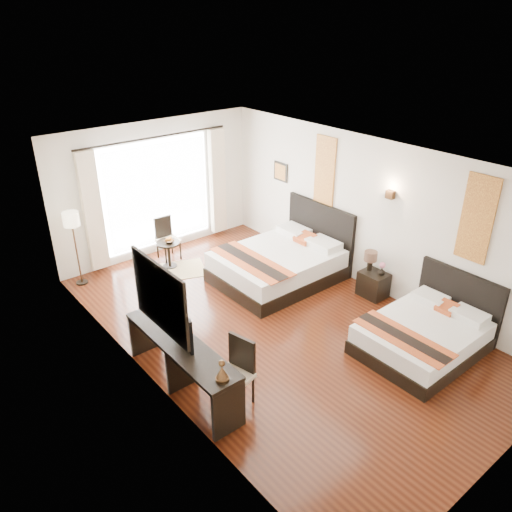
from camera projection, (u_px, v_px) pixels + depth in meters
floor at (275, 325)px, 8.34m from camera, size 4.50×7.50×0.01m
ceiling at (278, 162)px, 7.09m from camera, size 4.50×7.50×0.02m
wall_headboard at (370, 215)px, 8.99m from camera, size 0.01×7.50×2.80m
wall_desk at (146, 297)px, 6.44m from camera, size 0.01×7.50×2.80m
wall_window at (157, 189)px, 10.31m from camera, size 4.50×0.01×2.80m
window_glass at (158, 193)px, 10.34m from camera, size 2.40×0.02×2.20m
sheer_curtain at (159, 194)px, 10.30m from camera, size 2.30×0.02×2.10m
drape_left at (93, 212)px, 9.46m from camera, size 0.35×0.14×2.35m
drape_right at (217, 182)px, 11.10m from camera, size 0.35×0.14×2.35m
art_panel_near at (477, 219)px, 7.38m from camera, size 0.03×0.50×1.35m
art_panel_far at (325, 171)px, 9.53m from camera, size 0.03×0.50×1.35m
wall_sconce at (390, 195)px, 8.43m from camera, size 0.10×0.14×0.14m
mirror_frame at (160, 297)px, 6.16m from camera, size 0.04×1.25×0.95m
mirror_glass at (162, 296)px, 6.17m from camera, size 0.01×1.12×0.82m
bed_near at (425, 334)px, 7.63m from camera, size 1.90×1.48×1.07m
bed_far at (281, 263)px, 9.63m from camera, size 2.31×1.80×1.31m
nightstand at (373, 284)px, 9.09m from camera, size 0.39×0.49×0.47m
table_lamp at (371, 258)px, 8.91m from camera, size 0.23×0.23×0.37m
vase at (382, 270)px, 8.88m from camera, size 0.16×0.16×0.14m
console_desk at (182, 365)px, 6.81m from camera, size 0.50×2.20×0.76m
television at (176, 323)px, 6.62m from camera, size 0.36×0.87×0.50m
bronze_figurine at (222, 372)px, 5.92m from camera, size 0.21×0.21×0.25m
desk_chair at (234, 385)px, 6.57m from camera, size 0.54×0.54×0.97m
floor_lamp at (72, 224)px, 9.06m from camera, size 0.29×0.29×1.46m
side_table at (169, 255)px, 10.10m from camera, size 0.47×0.47×0.55m
fruit_bowl at (169, 241)px, 9.96m from camera, size 0.22×0.22×0.05m
window_chair at (168, 246)px, 10.45m from camera, size 0.42×0.42×0.89m
jute_rug at (175, 271)px, 10.05m from camera, size 1.39×1.18×0.01m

